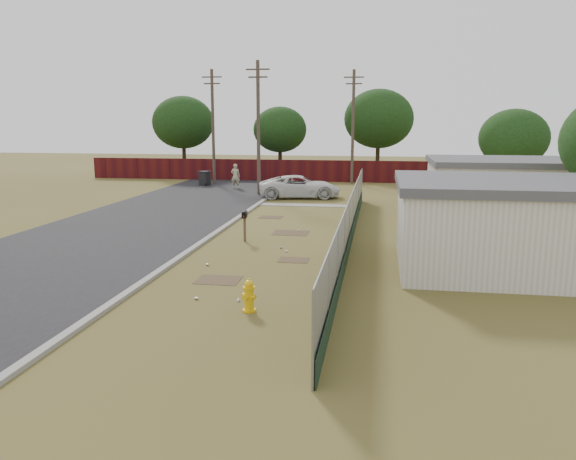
% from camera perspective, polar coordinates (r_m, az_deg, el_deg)
% --- Properties ---
extents(ground, '(120.00, 120.00, 0.00)m').
position_cam_1_polar(ground, '(22.83, -1.64, -1.75)').
color(ground, brown).
rests_on(ground, ground).
extents(street, '(15.10, 60.00, 0.12)m').
position_cam_1_polar(street, '(32.26, -10.76, 1.88)').
color(street, black).
rests_on(street, ground).
extents(chainlink_fence, '(0.10, 27.06, 2.02)m').
position_cam_1_polar(chainlink_fence, '(23.30, 6.39, 0.45)').
color(chainlink_fence, gray).
rests_on(chainlink_fence, ground).
extents(privacy_fence, '(30.00, 0.12, 1.80)m').
position_cam_1_polar(privacy_fence, '(48.14, -3.03, 6.10)').
color(privacy_fence, '#450F0E').
rests_on(privacy_fence, ground).
extents(utility_poles, '(12.60, 8.24, 9.00)m').
position_cam_1_polar(utility_poles, '(43.25, -1.26, 10.59)').
color(utility_poles, '#4E4034').
rests_on(utility_poles, ground).
extents(houses, '(9.30, 17.24, 3.10)m').
position_cam_1_polar(houses, '(25.81, 21.44, 2.51)').
color(houses, silver).
rests_on(houses, ground).
extents(horizon_trees, '(33.32, 31.94, 7.78)m').
position_cam_1_polar(horizon_trees, '(45.54, 5.10, 10.49)').
color(horizon_trees, '#312416').
rests_on(horizon_trees, ground).
extents(fire_hydrant, '(0.48, 0.48, 0.92)m').
position_cam_1_polar(fire_hydrant, '(15.19, -4.00, -6.73)').
color(fire_hydrant, '#E7B60C').
rests_on(fire_hydrant, ground).
extents(mailbox, '(0.25, 0.58, 1.32)m').
position_cam_1_polar(mailbox, '(23.79, -4.43, 1.31)').
color(mailbox, brown).
rests_on(mailbox, ground).
extents(pickup_truck, '(5.76, 3.47, 1.49)m').
position_cam_1_polar(pickup_truck, '(37.27, 1.21, 4.43)').
color(pickup_truck, silver).
rests_on(pickup_truck, ground).
extents(pedestrian, '(0.70, 0.48, 1.86)m').
position_cam_1_polar(pedestrian, '(42.69, -5.36, 5.48)').
color(pedestrian, tan).
rests_on(pedestrian, ground).
extents(trash_bin, '(0.92, 1.00, 1.14)m').
position_cam_1_polar(trash_bin, '(44.89, -8.47, 5.24)').
color(trash_bin, black).
rests_on(trash_bin, ground).
extents(scattered_litter, '(2.52, 10.60, 0.07)m').
position_cam_1_polar(scattered_litter, '(20.49, -3.16, -3.14)').
color(scattered_litter, silver).
rests_on(scattered_litter, ground).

